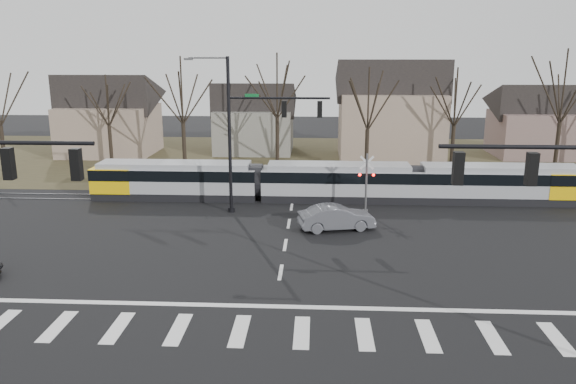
{
  "coord_description": "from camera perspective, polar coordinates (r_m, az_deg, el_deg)",
  "views": [
    {
      "loc": [
        1.68,
        -23.58,
        10.47
      ],
      "look_at": [
        0.0,
        9.0,
        2.3
      ],
      "focal_mm": 35.0,
      "sensor_mm": 36.0,
      "label": 1
    }
  ],
  "objects": [
    {
      "name": "house_d",
      "position": [
        63.03,
        23.86,
        6.95
      ],
      "size": [
        8.64,
        7.56,
        7.65
      ],
      "color": "#6D5550",
      "rests_on": "ground"
    },
    {
      "name": "house_c",
      "position": [
        57.29,
        10.4,
        8.59
      ],
      "size": [
        10.8,
        8.64,
        10.1
      ],
      "color": "gray",
      "rests_on": "ground"
    },
    {
      "name": "house_b",
      "position": [
        60.31,
        -3.46,
        7.85
      ],
      "size": [
        8.64,
        7.56,
        7.65
      ],
      "color": "slate",
      "rests_on": "ground"
    },
    {
      "name": "rail_crossing_signal",
      "position": [
        37.52,
        7.95,
        0.7
      ],
      "size": [
        1.08,
        0.36,
        4.0
      ],
      "color": "#59595B",
      "rests_on": "ground"
    },
    {
      "name": "tree_row",
      "position": [
        49.88,
        3.33,
        7.74
      ],
      "size": [
        59.2,
        7.2,
        10.0
      ],
      "color": "black",
      "rests_on": "ground"
    },
    {
      "name": "house_a",
      "position": [
        61.82,
        -17.76,
        7.82
      ],
      "size": [
        9.72,
        8.64,
        8.6
      ],
      "color": "gray",
      "rests_on": "ground"
    },
    {
      "name": "crosswalk",
      "position": [
        22.27,
        -1.77,
        -13.98
      ],
      "size": [
        27.0,
        2.6,
        0.01
      ],
      "color": "silver",
      "rests_on": "ground"
    },
    {
      "name": "signal_pole_far",
      "position": [
        36.62,
        -3.5,
        6.55
      ],
      "size": [
        9.28,
        0.44,
        10.2
      ],
      "color": "black",
      "rests_on": "ground"
    },
    {
      "name": "stop_line",
      "position": [
        24.22,
        -1.34,
        -11.54
      ],
      "size": [
        28.0,
        0.35,
        0.01
      ],
      "primitive_type": "cube",
      "color": "silver",
      "rests_on": "ground"
    },
    {
      "name": "grass_verge",
      "position": [
        56.58,
        1.2,
        3.4
      ],
      "size": [
        140.0,
        28.0,
        0.01
      ],
      "primitive_type": "cube",
      "color": "#38331E",
      "rests_on": "ground"
    },
    {
      "name": "lane_dashes",
      "position": [
        40.98,
        0.5,
        -0.74
      ],
      "size": [
        0.18,
        30.0,
        0.01
      ],
      "color": "silver",
      "rests_on": "ground"
    },
    {
      "name": "sedan",
      "position": [
        34.02,
        4.95,
        -2.6
      ],
      "size": [
        3.7,
        5.3,
        1.5
      ],
      "primitive_type": "imported",
      "rotation": [
        0.0,
        0.0,
        1.81
      ],
      "color": "#55565D",
      "rests_on": "ground"
    },
    {
      "name": "tram",
      "position": [
        40.62,
        4.91,
        1.19
      ],
      "size": [
        35.29,
        2.62,
        2.68
      ],
      "color": "gray",
      "rests_on": "ground"
    },
    {
      "name": "rail_pair",
      "position": [
        40.78,
        0.49,
        -0.78
      ],
      "size": [
        90.0,
        1.52,
        0.06
      ],
      "color": "#59595E",
      "rests_on": "ground"
    },
    {
      "name": "ground",
      "position": [
        25.86,
        -1.04,
        -9.83
      ],
      "size": [
        140.0,
        140.0,
        0.0
      ],
      "primitive_type": "plane",
      "color": "black"
    }
  ]
}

